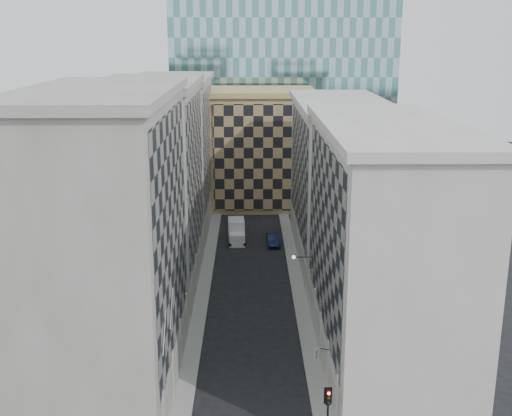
{
  "coord_description": "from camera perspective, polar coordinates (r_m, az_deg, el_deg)",
  "views": [
    {
      "loc": [
        -0.18,
        -35.36,
        27.47
      ],
      "look_at": [
        0.38,
        14.0,
        13.96
      ],
      "focal_mm": 45.0,
      "sensor_mm": 36.0,
      "label": 1
    }
  ],
  "objects": [
    {
      "name": "bracket_lamp",
      "position": [
        63.22,
        3.53,
        -4.38
      ],
      "size": [
        1.98,
        0.36,
        0.36
      ],
      "color": "black",
      "rests_on": "ground"
    },
    {
      "name": "bldg_right_a",
      "position": [
        54.34,
        11.15,
        -3.39
      ],
      "size": [
        10.8,
        26.8,
        20.7
      ],
      "color": "#B8B4A8",
      "rests_on": "ground"
    },
    {
      "name": "flagpoles_left",
      "position": [
        46.07,
        -7.84,
        -9.84
      ],
      "size": [
        0.1,
        6.33,
        2.33
      ],
      "color": "gray",
      "rests_on": "ground"
    },
    {
      "name": "bldg_left_c",
      "position": [
        92.5,
        -7.31,
        4.82
      ],
      "size": [
        10.8,
        22.8,
        21.7
      ],
      "color": "gray",
      "rests_on": "ground"
    },
    {
      "name": "box_truck",
      "position": [
        87.27,
        -1.74,
        -2.17
      ],
      "size": [
        2.46,
        5.4,
        2.9
      ],
      "rotation": [
        0.0,
        0.0,
        0.06
      ],
      "color": "silver",
      "rests_on": "ground"
    },
    {
      "name": "church_tower",
      "position": [
        117.36,
        -0.58,
        15.06
      ],
      "size": [
        7.2,
        7.2,
        51.5
      ],
      "color": "#2C2822",
      "rests_on": "ground"
    },
    {
      "name": "tan_block",
      "position": [
        104.84,
        0.55,
        5.41
      ],
      "size": [
        16.8,
        14.8,
        18.8
      ],
      "color": "tan",
      "rests_on": "ground"
    },
    {
      "name": "dark_car",
      "position": [
        85.86,
        1.5,
        -2.85
      ],
      "size": [
        1.74,
        4.45,
        1.44
      ],
      "primitive_type": "imported",
      "rotation": [
        0.0,
        0.0,
        0.05
      ],
      "color": "#0F1937",
      "rests_on": "ground"
    },
    {
      "name": "bldg_right_b",
      "position": [
        80.11,
        7.32,
        2.48
      ],
      "size": [
        10.8,
        28.8,
        19.7
      ],
      "color": "#B8B4A8",
      "rests_on": "ground"
    },
    {
      "name": "sidewalk_west",
      "position": [
        71.05,
        -4.73,
        -7.42
      ],
      "size": [
        1.5,
        100.0,
        0.15
      ],
      "primitive_type": "cube",
      "color": "#969690",
      "rests_on": "ground"
    },
    {
      "name": "sidewalk_east",
      "position": [
        71.08,
        3.81,
        -7.4
      ],
      "size": [
        1.5,
        100.0,
        0.15
      ],
      "primitive_type": "cube",
      "color": "#969690",
      "rests_on": "ground"
    },
    {
      "name": "bldg_left_b",
      "position": [
        71.05,
        -9.3,
        1.97
      ],
      "size": [
        10.8,
        22.8,
        22.7
      ],
      "color": "gray",
      "rests_on": "ground"
    },
    {
      "name": "shop_sign",
      "position": [
        50.38,
        5.43,
        -12.74
      ],
      "size": [
        1.22,
        0.64,
        0.75
      ],
      "rotation": [
        0.0,
        0.0,
        -0.4
      ],
      "color": "black",
      "rests_on": "ground"
    },
    {
      "name": "bldg_left_a",
      "position": [
        50.09,
        -12.97,
        -3.3
      ],
      "size": [
        10.8,
        22.8,
        23.7
      ],
      "color": "gray",
      "rests_on": "ground"
    },
    {
      "name": "traffic_light",
      "position": [
        45.42,
        6.42,
        -17.0
      ],
      "size": [
        0.55,
        0.46,
        4.34
      ],
      "rotation": [
        0.0,
        0.0,
        0.03
      ],
      "color": "black",
      "rests_on": "sidewalk_east"
    }
  ]
}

